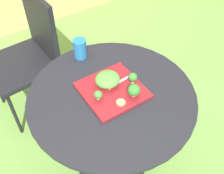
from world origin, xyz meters
TOP-DOWN VIEW (x-y plane):
  - ground_plane at (0.00, 0.00)m, footprint 12.00×12.00m
  - patio_table at (0.00, 0.00)m, footprint 0.81×0.81m
  - patio_chair at (-0.15, 0.79)m, footprint 0.46×0.46m
  - salad_plate at (0.01, 0.02)m, footprint 0.28×0.28m
  - drinking_glass at (0.01, 0.33)m, footprint 0.07×0.07m
  - fork at (0.06, 0.04)m, footprint 0.15×0.03m
  - lettuce_mound at (0.02, 0.06)m, footprint 0.12×0.12m
  - broccoli_floret_0 at (0.08, -0.07)m, footprint 0.06×0.06m
  - broccoli_floret_1 at (-0.07, 0.00)m, footprint 0.04×0.04m
  - broccoli_floret_2 at (0.12, 0.00)m, footprint 0.04×0.04m
  - cucumber_slice_0 at (0.00, -0.08)m, footprint 0.04×0.04m

SIDE VIEW (x-z plane):
  - ground_plane at x=0.00m, z-range 0.00..0.00m
  - patio_table at x=0.00m, z-range 0.07..0.78m
  - patio_chair at x=-0.15m, z-range 0.08..0.98m
  - salad_plate at x=0.01m, z-range 0.71..0.73m
  - fork at x=0.06m, z-range 0.73..0.73m
  - cucumber_slice_0 at x=0.00m, z-range 0.73..0.73m
  - broccoli_floret_1 at x=-0.07m, z-range 0.73..0.78m
  - lettuce_mound at x=0.02m, z-range 0.73..0.79m
  - drinking_glass at x=0.01m, z-range 0.71..0.81m
  - broccoli_floret_2 at x=0.12m, z-range 0.73..0.79m
  - broccoli_floret_0 at x=0.08m, z-range 0.73..0.80m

